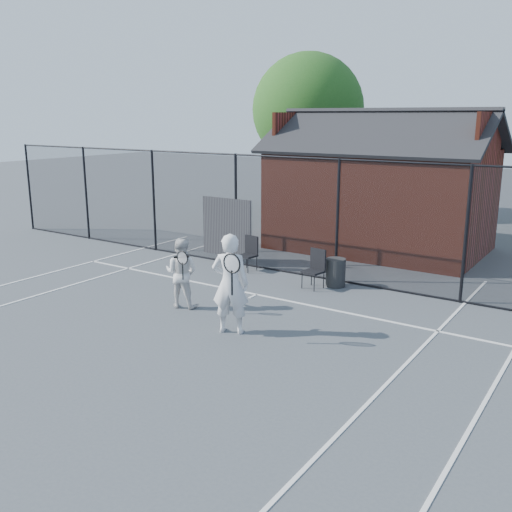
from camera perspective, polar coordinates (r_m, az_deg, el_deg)
The scene contains 10 objects.
ground at distance 10.78m, azimuth -8.88°, elevation -7.90°, with size 80.00×80.00×0.00m, color #42464C.
court_lines at distance 9.92m, azimuth -14.11°, elevation -10.09°, with size 11.02×18.00×0.01m.
fence at distance 14.46m, azimuth 3.45°, elevation 3.81°, with size 22.04×3.00×3.00m.
clubhouse at distance 17.66m, azimuth 12.35°, elevation 5.87°, with size 6.50×4.36×4.19m.
tree_left at distance 23.71m, azimuth 5.22°, elevation 14.35°, with size 4.48×4.48×6.44m.
player_front at distance 10.53m, azimuth -2.59°, elevation -2.78°, with size 0.91×0.74×1.89m.
player_back at distance 12.11m, azimuth -7.46°, elevation -1.66°, with size 0.87×0.74×1.49m.
chair_left at distance 14.89m, azimuth -0.89°, elevation 0.19°, with size 0.43×0.45×0.89m, color black.
chair_right at distance 13.42m, azimuth 5.73°, elevation -1.38°, with size 0.43×0.45×0.91m, color black.
waste_bin at distance 13.68m, azimuth 7.97°, elevation -1.65°, with size 0.47×0.47×0.68m, color black.
Camera 1 is at (6.85, -7.31, 3.96)m, focal length 40.00 mm.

